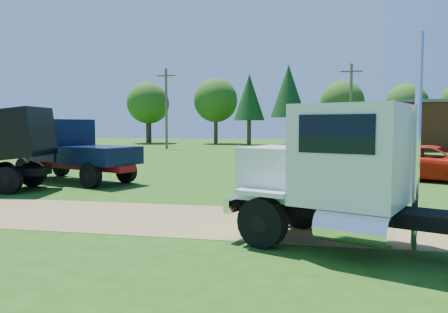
# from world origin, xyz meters

# --- Properties ---
(ground) EXTENTS (140.00, 140.00, 0.00)m
(ground) POSITION_xyz_m (0.00, 0.00, 0.00)
(ground) COLOR #1D4A10
(ground) RESTS_ON ground
(dirt_track) EXTENTS (120.00, 4.20, 0.01)m
(dirt_track) POSITION_xyz_m (0.00, 0.00, 0.01)
(dirt_track) COLOR olive
(dirt_track) RESTS_ON ground
(white_semi_tractor) EXTENTS (7.88, 5.14, 4.72)m
(white_semi_tractor) POSITION_xyz_m (3.01, -2.14, 1.61)
(white_semi_tractor) COLOR black
(white_semi_tractor) RESTS_ON ground
(navy_truck) EXTENTS (7.00, 4.63, 3.00)m
(navy_truck) POSITION_xyz_m (-9.42, 7.18, 1.53)
(navy_truck) COLOR maroon
(navy_truck) RESTS_ON ground
(orange_pickup) EXTENTS (6.83, 5.13, 1.72)m
(orange_pickup) POSITION_xyz_m (7.96, 10.87, 0.86)
(orange_pickup) COLOR red
(orange_pickup) RESTS_ON ground
(spectator_b) EXTENTS (0.99, 0.80, 1.94)m
(spectator_b) POSITION_xyz_m (4.95, 9.78, 0.97)
(spectator_b) COLOR #999999
(spectator_b) RESTS_ON ground
(tan_shed) EXTENTS (6.20, 5.40, 4.70)m
(tan_shed) POSITION_xyz_m (4.00, 40.00, 2.42)
(tan_shed) COLOR #A28365
(tan_shed) RESTS_ON ground
(utility_poles) EXTENTS (42.20, 0.28, 9.00)m
(utility_poles) POSITION_xyz_m (6.00, 35.00, 4.71)
(utility_poles) COLOR brown
(utility_poles) RESTS_ON ground
(tree_row) EXTENTS (57.75, 8.87, 11.27)m
(tree_row) POSITION_xyz_m (3.87, 49.26, 6.33)
(tree_row) COLOR #3A2418
(tree_row) RESTS_ON ground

